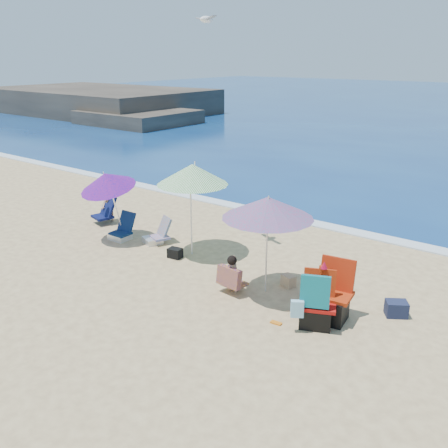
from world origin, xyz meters
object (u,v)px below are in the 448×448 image
Objects in this scene: person_left at (107,207)px; umbrella_striped at (192,174)px; umbrella_blue at (107,181)px; camp_chair_left at (331,302)px; chair_navy at (122,232)px; camp_chair_right at (316,307)px; person_center at (232,275)px; umbrella_turquoise at (268,208)px; furled_umbrella at (321,287)px; seagull at (206,19)px; chair_rainbow at (157,236)px.

umbrella_striped is at bearing -4.13° from person_left.
umbrella_blue reaches higher than camp_chair_left.
umbrella_blue is 2.80× the size of chair_navy.
chair_navy is at bearing 171.72° from camp_chair_right.
umbrella_turquoise is at bearing 37.35° from person_center.
camp_chair_left is (4.06, -0.92, -1.62)m from umbrella_striped.
umbrella_turquoise is 1.98× the size of furled_umbrella.
camp_chair_left is 2.07m from person_center.
umbrella_turquoise is 2.20× the size of camp_chair_right.
seagull reaches higher than chair_navy.
umbrella_blue reaches higher than furled_umbrella.
person_left is (-7.52, 1.17, 0.13)m from camp_chair_left.
chair_navy is 6.13m from camp_chair_right.
chair_navy is 6.18m from camp_chair_left.
umbrella_turquoise is 2.85× the size of person_center.
chair_navy is 5.61m from seagull.
camp_chair_left is at bearing -12.73° from umbrella_striped.
furled_umbrella is at bearing -10.88° from chair_rainbow.
umbrella_striped is 3.78m from person_left.
camp_chair_right is (0.05, -0.27, -0.26)m from furled_umbrella.
umbrella_striped is at bearing 167.27° from camp_chair_left.
furled_umbrella reaches higher than person_center.
umbrella_turquoise reaches higher than person_left.
person_left is (-7.36, 1.30, -0.17)m from furled_umbrella.
chair_rainbow is 0.75× the size of person_left.
camp_chair_left is at bearing -21.67° from seagull.
chair_navy is 0.84× the size of seagull.
seagull is at bearing 138.40° from person_center.
umbrella_blue is at bearing 173.96° from camp_chair_right.
umbrella_blue is 6.46m from camp_chair_left.
person_left reaches higher than person_center.
umbrella_turquoise is at bearing -3.83° from chair_navy.
camp_chair_left is at bearing 75.60° from camp_chair_right.
umbrella_blue reaches higher than person_left.
umbrella_striped reaches higher than person_left.
umbrella_turquoise reaches higher than camp_chair_right.
furled_umbrella reaches higher than person_left.
umbrella_striped is at bearing 16.00° from umbrella_blue.
camp_chair_left reaches higher than chair_rainbow.
umbrella_blue is 6.38m from camp_chair_right.
umbrella_blue is 2.36× the size of seagull.
camp_chair_right is 1.03× the size of person_left.
chair_navy is at bearing 175.50° from camp_chair_left.
furled_umbrella is 1.14× the size of person_left.
umbrella_striped is 2.73× the size of seagull.
person_left is at bearing 168.10° from camp_chair_right.
umbrella_striped is 2.02× the size of camp_chair_left.
umbrella_striped is (-2.55, 0.74, 0.15)m from umbrella_turquoise.
umbrella_striped is at bearing 161.62° from camp_chair_right.
person_center is at bearing -176.60° from furled_umbrella.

